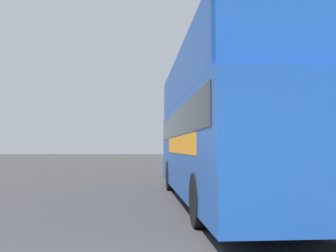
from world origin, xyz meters
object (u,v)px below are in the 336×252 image
(lamp_post_nearest, at_px, (324,69))
(lamp_post_second, at_px, (239,110))
(parked_car_ahead_of_bus, at_px, (201,164))
(tour_bus, at_px, (218,139))

(lamp_post_nearest, xyz_separation_m, lamp_post_second, (0.03, 9.53, -0.08))
(lamp_post_nearest, relative_size, lamp_post_second, 1.03)
(lamp_post_nearest, height_order, lamp_post_second, lamp_post_nearest)
(lamp_post_nearest, bearing_deg, parked_car_ahead_of_bus, 98.63)
(parked_car_ahead_of_bus, bearing_deg, lamp_post_second, -39.68)
(tour_bus, bearing_deg, lamp_post_nearest, -36.19)
(lamp_post_nearest, distance_m, lamp_post_second, 9.53)
(tour_bus, xyz_separation_m, parked_car_ahead_of_bus, (0.73, 9.43, -1.12))
(parked_car_ahead_of_bus, bearing_deg, lamp_post_nearest, -78.83)
(lamp_post_second, bearing_deg, tour_bus, -107.19)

